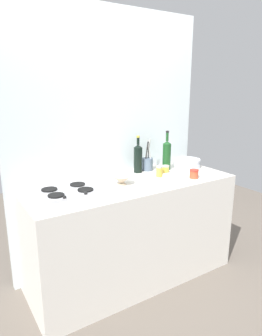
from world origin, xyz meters
TOP-DOWN VIEW (x-y plane):
  - ground_plane at (0.00, 0.00)m, footprint 6.00×6.00m
  - counter_block at (0.00, 0.00)m, footprint 1.80×0.70m
  - backsplash_panel at (0.00, 0.38)m, footprint 1.90×0.06m
  - stovetop_hob at (-0.56, 0.02)m, footprint 0.45×0.34m
  - plate_stack at (0.71, 0.09)m, footprint 0.26×0.26m
  - wine_bottle_leftmost at (0.21, 0.22)m, footprint 0.08×0.08m
  - wine_bottle_mid_left at (0.50, 0.15)m, footprint 0.08×0.08m
  - mixing_bowl at (-0.11, -0.03)m, footprint 0.16×0.16m
  - butter_dish at (0.31, -0.17)m, footprint 0.16×0.11m
  - utensil_crock at (0.33, 0.23)m, footprint 0.10×0.10m
  - condiment_jar_front at (0.29, -0.01)m, footprint 0.06×0.06m
  - condiment_jar_rear at (0.39, 0.02)m, footprint 0.06×0.06m
  - condiment_jar_spare at (0.52, -0.21)m, footprint 0.08×0.08m

SIDE VIEW (x-z plane):
  - ground_plane at x=0.00m, z-range 0.00..0.00m
  - counter_block at x=0.00m, z-range 0.00..0.90m
  - stovetop_hob at x=-0.56m, z-range 0.89..0.93m
  - butter_dish at x=0.31m, z-range 0.90..0.96m
  - condiment_jar_spare at x=0.52m, z-range 0.90..0.98m
  - mixing_bowl at x=-0.11m, z-range 0.90..0.98m
  - condiment_jar_rear at x=0.39m, z-range 0.90..0.98m
  - plate_stack at x=0.71m, z-range 0.90..0.99m
  - condiment_jar_front at x=0.29m, z-range 0.90..1.00m
  - utensil_crock at x=0.33m, z-range 0.82..1.12m
  - wine_bottle_leftmost at x=0.21m, z-range 0.86..1.21m
  - wine_bottle_mid_left at x=0.50m, z-range 0.86..1.23m
  - backsplash_panel at x=0.00m, z-range 0.00..2.34m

